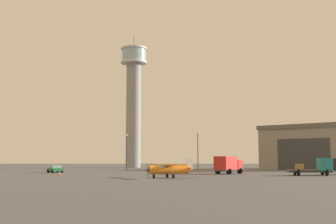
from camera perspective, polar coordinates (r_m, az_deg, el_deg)
name	(u,v)px	position (r m, az deg, el deg)	size (l,w,h in m)	color
ground_plane	(137,178)	(59.07, -3.91, -8.44)	(400.00, 400.00, 0.00)	#545456
control_tower	(134,97)	(136.93, -4.41, 1.93)	(7.99, 7.99, 40.71)	gray
hangar	(321,148)	(118.22, 18.97, -4.34)	(33.41, 33.59, 10.64)	gray
airplane_orange	(170,169)	(59.84, 0.20, -7.22)	(7.03, 8.87, 2.69)	orange
truck_flatbed_teal	(317,167)	(72.67, 18.44, -6.68)	(6.63, 3.49, 2.67)	#38383D
truck_box_red	(228,164)	(77.11, 7.64, -6.62)	(5.60, 6.41, 2.99)	#38383D
car_green	(55,169)	(86.82, -14.18, -7.02)	(3.61, 4.51, 1.37)	#287A42
light_post_west	(198,147)	(104.59, 3.82, -4.51)	(0.44, 0.44, 8.87)	#38383D
light_post_east	(127,149)	(104.90, -5.29, -4.67)	(0.44, 0.44, 8.30)	#38383D
traffic_cone_near_left	(60,174)	(69.77, -13.65, -7.69)	(0.36, 0.36, 0.56)	black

